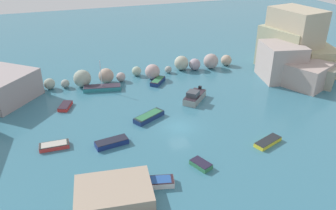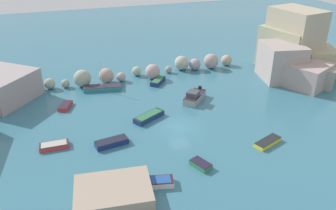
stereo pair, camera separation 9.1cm
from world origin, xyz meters
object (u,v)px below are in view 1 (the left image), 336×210
moored_boat_0 (102,88)px  moored_boat_1 (112,142)px  moored_boat_3 (194,97)px  moored_boat_8 (268,142)px  moored_boat_2 (158,81)px  moored_boat_7 (54,146)px  moored_boat_9 (65,106)px  moored_boat_6 (149,117)px  moored_boat_5 (154,182)px  stone_dock (114,193)px  moored_boat_4 (201,164)px

moored_boat_0 → moored_boat_1: size_ratio=1.52×
moored_boat_0 → moored_boat_3: (12.24, -8.25, 0.30)m
moored_boat_0 → moored_boat_8: (15.98, -21.58, -0.11)m
moored_boat_0 → moored_boat_1: moored_boat_0 is taller
moored_boat_2 → moored_boat_7: (-16.94, -14.06, -0.06)m
moored_boat_1 → moored_boat_9: bearing=-77.1°
moored_boat_1 → moored_boat_2: bearing=-132.4°
moored_boat_0 → moored_boat_6: size_ratio=1.31×
moored_boat_6 → moored_boat_7: size_ratio=1.39×
moored_boat_9 → moored_boat_1: bearing=-137.1°
moored_boat_9 → moored_boat_2: bearing=-53.1°
moored_boat_0 → moored_boat_7: 16.29m
moored_boat_2 → moored_boat_8: moored_boat_2 is taller
moored_boat_1 → moored_boat_5: bearing=98.8°
moored_boat_3 → moored_boat_7: bearing=-29.0°
stone_dock → moored_boat_7: size_ratio=2.13×
stone_dock → moored_boat_9: (-3.07, 20.45, -0.41)m
stone_dock → moored_boat_4: bearing=10.4°
stone_dock → moored_boat_6: size_ratio=1.53×
moored_boat_2 → moored_boat_4: size_ratio=1.38×
moored_boat_3 → moored_boat_9: moored_boat_3 is taller
moored_boat_0 → moored_boat_7: moored_boat_0 is taller
stone_dock → moored_boat_1: stone_dock is taller
moored_boat_5 → moored_boat_9: size_ratio=1.37×
moored_boat_2 → moored_boat_5: 25.29m
moored_boat_5 → moored_boat_8: 15.06m
moored_boat_7 → moored_boat_1: bearing=-13.2°
moored_boat_6 → moored_boat_2: bearing=-141.8°
moored_boat_2 → moored_boat_6: moored_boat_6 is taller
moored_boat_3 → moored_boat_9: (-18.19, 3.90, -0.41)m
moored_boat_4 → moored_boat_6: size_ratio=0.56×
moored_boat_9 → moored_boat_4: bearing=-124.2°
moored_boat_7 → stone_dock: bearing=-64.0°
moored_boat_5 → moored_boat_0: bearing=105.8°
stone_dock → moored_boat_3: bearing=47.6°
moored_boat_8 → moored_boat_7: bearing=142.5°
moored_boat_0 → moored_boat_9: moored_boat_0 is taller
stone_dock → moored_boat_9: 20.68m
moored_boat_0 → moored_boat_1: 15.94m
moored_boat_7 → moored_boat_8: (23.82, -7.30, -0.03)m
moored_boat_8 → stone_dock: bearing=169.2°
moored_boat_0 → moored_boat_5: size_ratio=1.43×
moored_boat_6 → moored_boat_5: bearing=47.1°
moored_boat_2 → moored_boat_8: size_ratio=0.92×
moored_boat_0 → moored_boat_9: (-5.96, -4.35, -0.11)m
moored_boat_2 → moored_boat_4: moored_boat_2 is taller
moored_boat_7 → moored_boat_6: bearing=14.4°
moored_boat_6 → moored_boat_9: bearing=-62.9°
moored_boat_0 → moored_boat_5: moored_boat_0 is taller
moored_boat_6 → moored_boat_9: 12.48m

